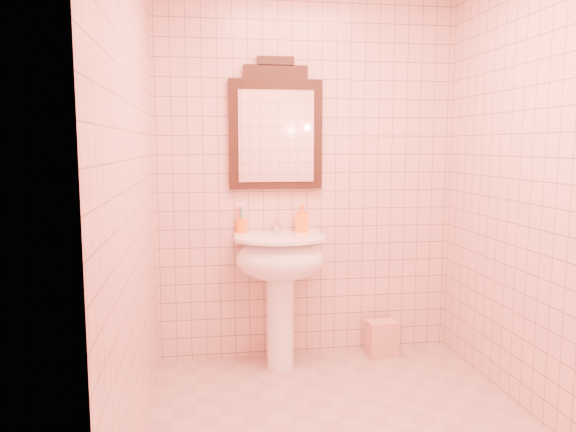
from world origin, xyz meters
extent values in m
cube|color=#E1A99D|center=(0.00, 1.10, 1.25)|extent=(2.00, 0.02, 2.50)
cylinder|color=white|center=(-0.21, 0.88, 0.35)|extent=(0.17, 0.17, 0.70)
ellipsoid|color=white|center=(-0.21, 0.86, 0.72)|extent=(0.56, 0.46, 0.28)
cube|color=white|center=(-0.21, 1.03, 0.83)|extent=(0.56, 0.15, 0.05)
cylinder|color=white|center=(-0.21, 0.86, 0.85)|extent=(0.58, 0.58, 0.02)
cylinder|color=white|center=(-0.21, 1.03, 0.91)|extent=(0.04, 0.04, 0.09)
cylinder|color=white|center=(-0.21, 0.97, 0.94)|extent=(0.02, 0.10, 0.02)
cylinder|color=white|center=(-0.21, 0.92, 0.93)|extent=(0.02, 0.02, 0.04)
cube|color=white|center=(-0.21, 1.04, 0.96)|extent=(0.02, 0.07, 0.01)
cube|color=black|center=(-0.21, 1.08, 1.50)|extent=(0.61, 0.05, 0.71)
cube|color=black|center=(-0.21, 1.08, 1.90)|extent=(0.41, 0.05, 0.09)
cube|color=black|center=(-0.21, 1.08, 1.97)|extent=(0.24, 0.05, 0.06)
cube|color=white|center=(-0.21, 1.05, 1.49)|extent=(0.49, 0.01, 0.59)
cylinder|color=orange|center=(-0.44, 1.05, 0.91)|extent=(0.07, 0.07, 0.09)
cylinder|color=silver|center=(-0.43, 1.05, 0.95)|extent=(0.01, 0.01, 0.17)
cylinder|color=#338CD8|center=(-0.44, 1.07, 0.95)|extent=(0.01, 0.01, 0.17)
cylinder|color=#E5334C|center=(-0.46, 1.05, 0.95)|extent=(0.01, 0.01, 0.17)
cylinder|color=#3FBF59|center=(-0.44, 1.04, 0.95)|extent=(0.01, 0.01, 0.17)
imported|color=orange|center=(-0.05, 1.02, 0.96)|extent=(0.10, 0.10, 0.19)
cube|color=#CE7981|center=(0.50, 0.97, 0.12)|extent=(0.21, 0.15, 0.24)
camera|label=1|loc=(-0.69, -2.58, 1.43)|focal=35.00mm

